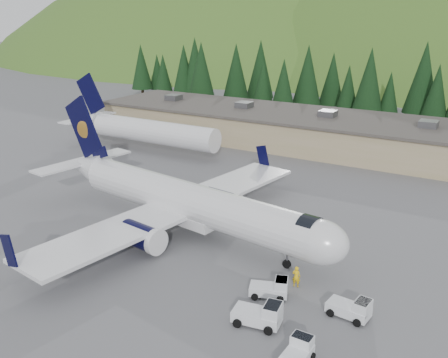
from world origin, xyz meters
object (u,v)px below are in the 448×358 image
Objects in this scene: baggage_tug_b at (352,309)px; baggage_tug_d at (261,315)px; airliner at (184,201)px; second_airliner at (140,129)px; baggage_tug_c at (297,353)px; baggage_tug_a at (272,288)px; ramp_worker at (296,277)px; terminal_building at (297,128)px.

baggage_tug_d is (-5.21, -4.13, 0.08)m from baggage_tug_b.
second_airliner is (-23.88, 21.85, 0.12)m from airliner.
airliner is 1.32× the size of second_airliner.
baggage_tug_d reaches higher than baggage_tug_b.
baggage_tug_a is at bearing 38.98° from baggage_tug_c.
baggage_tug_a is at bearing 55.54° from ramp_worker.
baggage_tug_b is 6.68m from baggage_tug_c.
ramp_worker is (-3.64, 8.40, 0.21)m from baggage_tug_c.
baggage_tug_c is at bearing -41.48° from baggage_tug_d.
ramp_worker reaches higher than baggage_tug_c.
airliner reaches higher than second_airliner.
baggage_tug_b is 1.09× the size of baggage_tug_c.
baggage_tug_c is (4.66, -6.12, -0.01)m from baggage_tug_a.
ramp_worker is at bearing 165.77° from baggage_tug_b.
airliner is 14.51m from ramp_worker.
second_airliner is at bearing 152.81° from baggage_tug_b.
terminal_building is (-21.31, 50.41, 1.94)m from baggage_tug_c.
airliner reaches higher than ramp_worker.
baggage_tug_a is 6.17m from baggage_tug_b.
terminal_building reaches higher than baggage_tug_b.
ramp_worker is (1.02, 2.28, 0.20)m from baggage_tug_a.
baggage_tug_a is 1.81× the size of ramp_worker.
airliner reaches higher than baggage_tug_b.
baggage_tug_d is at bearing -135.64° from baggage_tug_b.
second_airliner reaches higher than terminal_building.
second_airliner is 51.09m from baggage_tug_b.
baggage_tug_a is 0.90× the size of baggage_tug_d.
terminal_building is at bearing 104.34° from airliner.
baggage_tug_d is (13.63, -10.19, -2.40)m from airliner.
baggage_tug_b is (42.72, -27.90, -2.60)m from second_airliner.
baggage_tug_d is (-3.72, 2.38, 0.12)m from baggage_tug_c.
airliner is 19.94m from baggage_tug_b.
ramp_worker is at bearing 80.38° from baggage_tug_d.
baggage_tug_d is at bearing 59.06° from baggage_tug_c.
ramp_worker is at bearing -34.69° from second_airliner.
terminal_building reaches higher than ramp_worker.
terminal_building is at bearing 90.32° from baggage_tug_a.
baggage_tug_a is 7.69m from baggage_tug_c.
baggage_tug_a is at bearing -18.58° from airliner.
second_airliner is 9.48× the size of baggage_tug_c.
baggage_tug_b is at bearing 29.53° from baggage_tug_d.
second_airliner is at bearing 121.99° from baggage_tug_a.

